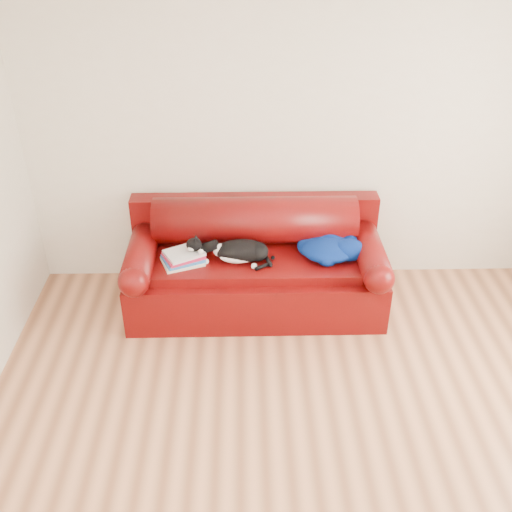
{
  "coord_description": "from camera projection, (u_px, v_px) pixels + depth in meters",
  "views": [
    {
      "loc": [
        -0.43,
        -2.68,
        3.09
      ],
      "look_at": [
        -0.34,
        1.35,
        0.58
      ],
      "focal_mm": 42.0,
      "sensor_mm": 36.0,
      "label": 1
    }
  ],
  "objects": [
    {
      "name": "cat",
      "position": [
        240.0,
        252.0,
        4.79
      ],
      "size": [
        0.59,
        0.31,
        0.22
      ],
      "rotation": [
        0.0,
        0.0,
        -0.19
      ],
      "color": "black",
      "rests_on": "sofa_base"
    },
    {
      "name": "book_stack",
      "position": [
        183.0,
        257.0,
        4.79
      ],
      "size": [
        0.38,
        0.34,
        0.1
      ],
      "rotation": [
        0.0,
        0.0,
        0.44
      ],
      "color": "beige",
      "rests_on": "sofa_base"
    },
    {
      "name": "sofa_back",
      "position": [
        255.0,
        235.0,
        5.1
      ],
      "size": [
        2.1,
        1.01,
        0.88
      ],
      "color": "#3E0206",
      "rests_on": "ground"
    },
    {
      "name": "blanket",
      "position": [
        330.0,
        247.0,
        4.87
      ],
      "size": [
        0.58,
        0.47,
        0.17
      ],
      "rotation": [
        0.0,
        0.0,
        0.14
      ],
      "color": "#020C40",
      "rests_on": "sofa_base"
    },
    {
      "name": "room_shell",
      "position": [
        353.0,
        212.0,
        3.05
      ],
      "size": [
        4.52,
        4.02,
        2.61
      ],
      "color": "beige",
      "rests_on": "ground"
    },
    {
      "name": "sofa_base",
      "position": [
        256.0,
        281.0,
        5.06
      ],
      "size": [
        2.1,
        0.9,
        0.5
      ],
      "color": "#3E0206",
      "rests_on": "ground"
    },
    {
      "name": "ground",
      "position": [
        312.0,
        439.0,
        3.92
      ],
      "size": [
        4.5,
        4.5,
        0.0
      ],
      "primitive_type": "plane",
      "color": "brown",
      "rests_on": "ground"
    }
  ]
}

